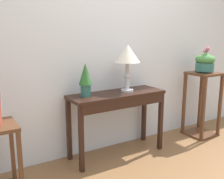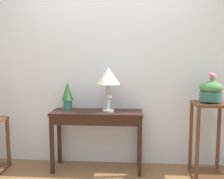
{
  "view_description": "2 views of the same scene",
  "coord_description": "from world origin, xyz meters",
  "px_view_note": "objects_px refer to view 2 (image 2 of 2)",
  "views": [
    {
      "loc": [
        -1.71,
        -1.37,
        1.42
      ],
      "look_at": [
        -0.25,
        1.02,
        0.81
      ],
      "focal_mm": 42.66,
      "sensor_mm": 36.0,
      "label": 1
    },
    {
      "loc": [
        0.28,
        -2.03,
        1.39
      ],
      "look_at": [
        0.05,
        1.09,
        1.02
      ],
      "focal_mm": 41.77,
      "sensor_mm": 36.0,
      "label": 2
    }
  ],
  "objects_px": {
    "potted_plant_on_console": "(67,95)",
    "pedestal_stand_right": "(209,140)",
    "table_lamp": "(108,78)",
    "planter_bowl_wide_right": "(211,91)",
    "console_table": "(97,121)"
  },
  "relations": [
    {
      "from": "potted_plant_on_console",
      "to": "pedestal_stand_right",
      "type": "xyz_separation_m",
      "value": [
        1.7,
        -0.13,
        -0.5
      ]
    },
    {
      "from": "table_lamp",
      "to": "pedestal_stand_right",
      "type": "xyz_separation_m",
      "value": [
        1.19,
        -0.1,
        -0.71
      ]
    },
    {
      "from": "potted_plant_on_console",
      "to": "planter_bowl_wide_right",
      "type": "height_order",
      "value": "planter_bowl_wide_right"
    },
    {
      "from": "table_lamp",
      "to": "potted_plant_on_console",
      "type": "relative_size",
      "value": 1.51
    },
    {
      "from": "table_lamp",
      "to": "pedestal_stand_right",
      "type": "bearing_deg",
      "value": -4.67
    },
    {
      "from": "table_lamp",
      "to": "pedestal_stand_right",
      "type": "distance_m",
      "value": 1.39
    },
    {
      "from": "potted_plant_on_console",
      "to": "table_lamp",
      "type": "bearing_deg",
      "value": -3.52
    },
    {
      "from": "table_lamp",
      "to": "potted_plant_on_console",
      "type": "xyz_separation_m",
      "value": [
        -0.51,
        0.03,
        -0.21
      ]
    },
    {
      "from": "console_table",
      "to": "pedestal_stand_right",
      "type": "relative_size",
      "value": 1.26
    },
    {
      "from": "table_lamp",
      "to": "pedestal_stand_right",
      "type": "relative_size",
      "value": 0.61
    },
    {
      "from": "pedestal_stand_right",
      "to": "planter_bowl_wide_right",
      "type": "height_order",
      "value": "planter_bowl_wide_right"
    },
    {
      "from": "table_lamp",
      "to": "planter_bowl_wide_right",
      "type": "height_order",
      "value": "table_lamp"
    },
    {
      "from": "table_lamp",
      "to": "planter_bowl_wide_right",
      "type": "bearing_deg",
      "value": -4.68
    },
    {
      "from": "console_table",
      "to": "table_lamp",
      "type": "relative_size",
      "value": 2.07
    },
    {
      "from": "planter_bowl_wide_right",
      "to": "table_lamp",
      "type": "bearing_deg",
      "value": 175.32
    }
  ]
}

